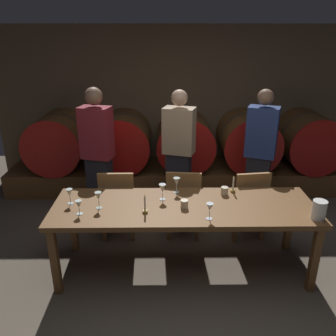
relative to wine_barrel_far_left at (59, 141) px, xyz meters
name	(u,v)px	position (x,y,z in m)	size (l,w,h in m)	color
ground_plane	(197,289)	(1.94, -2.42, -0.78)	(7.84, 7.84, 0.00)	brown
back_wall	(183,104)	(1.94, 0.55, 0.45)	(6.03, 0.24, 2.45)	brown
barrel_shelf	(184,176)	(1.94, 0.00, -0.60)	(5.43, 0.90, 0.36)	brown
wine_barrel_far_left	(59,141)	(0.00, 0.00, 0.00)	(0.86, 0.95, 0.86)	brown
wine_barrel_left	(123,140)	(0.99, 0.00, 0.00)	(0.86, 0.95, 0.86)	brown
wine_barrel_center	(185,140)	(1.94, 0.00, 0.00)	(0.86, 0.95, 0.86)	brown
wine_barrel_right	(247,140)	(2.91, 0.00, 0.00)	(0.86, 0.95, 0.86)	brown
wine_barrel_far_right	(307,140)	(3.84, 0.00, 0.00)	(0.86, 0.95, 0.86)	brown
dining_table	(184,211)	(1.81, -2.09, -0.09)	(2.60, 0.82, 0.75)	brown
chair_left	(118,200)	(1.07, -1.46, -0.29)	(0.40, 0.40, 0.88)	olive
chair_center	(184,200)	(1.85, -1.45, -0.29)	(0.44, 0.44, 0.88)	olive
chair_right	(248,201)	(2.61, -1.48, -0.29)	(0.45, 0.45, 0.88)	olive
guest_left	(98,154)	(0.77, -0.94, 0.12)	(0.43, 0.33, 1.73)	black
guest_center	(179,155)	(1.81, -0.97, 0.10)	(0.43, 0.34, 1.71)	black
guest_right	(260,153)	(2.87, -0.87, 0.09)	(0.44, 0.37, 1.70)	black
candle_left	(145,208)	(1.44, -2.23, 0.03)	(0.05, 0.05, 0.20)	olive
candle_right	(233,187)	(2.35, -1.79, 0.03)	(0.05, 0.05, 0.19)	olive
pitcher	(319,210)	(3.02, -2.36, 0.06)	(0.13, 0.13, 0.18)	white
wine_glass_far_left	(70,193)	(0.68, -2.04, 0.09)	(0.06, 0.06, 0.16)	silver
wine_glass_left	(79,205)	(0.82, -2.25, 0.07)	(0.06, 0.06, 0.14)	silver
wine_glass_center_left	(98,197)	(0.98, -2.13, 0.10)	(0.07, 0.07, 0.17)	silver
wine_glass_center_right	(162,189)	(1.60, -1.96, 0.09)	(0.07, 0.07, 0.17)	white
wine_glass_right	(177,182)	(1.75, -1.79, 0.09)	(0.07, 0.07, 0.17)	silver
wine_glass_far_right	(210,208)	(2.03, -2.35, 0.09)	(0.07, 0.07, 0.16)	white
cup_left	(184,204)	(1.81, -2.14, 0.01)	(0.07, 0.07, 0.08)	beige
cup_right	(225,191)	(2.25, -1.85, 0.01)	(0.08, 0.08, 0.08)	beige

